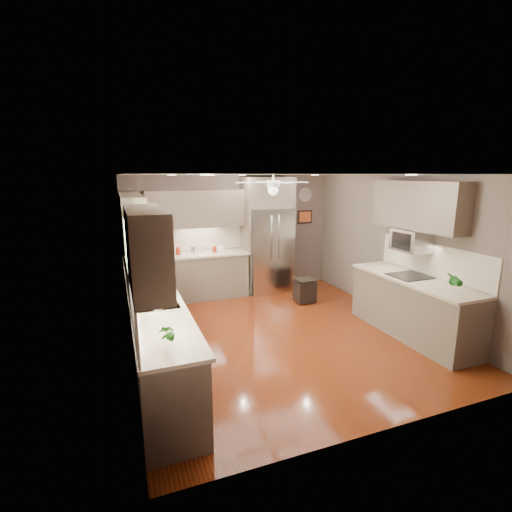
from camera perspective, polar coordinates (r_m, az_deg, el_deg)
floor at (r=6.11m, az=3.57°, el=-11.72°), size 5.00×5.00×0.00m
ceiling at (r=5.58m, az=3.93°, el=12.41°), size 5.00×5.00×0.00m
wall_back at (r=8.02m, az=-3.71°, el=3.43°), size 4.50×0.00×4.50m
wall_front at (r=3.69m, az=20.26°, el=-8.14°), size 4.50×0.00×4.50m
wall_left at (r=5.22m, az=-19.35°, el=-2.12°), size 0.00×5.00×5.00m
wall_right at (r=6.95m, az=20.88°, el=1.24°), size 0.00×5.00×5.00m
canister_a at (r=7.50m, az=-11.90°, el=0.78°), size 0.11×0.11×0.14m
canister_b at (r=7.56m, az=-9.61°, el=0.88°), size 0.11×0.11×0.15m
canister_c at (r=7.59m, az=-8.21°, el=1.13°), size 0.11×0.11×0.18m
canister_d at (r=7.64m, az=-6.42°, el=1.02°), size 0.10×0.10×0.13m
soap_bottle at (r=5.13m, az=-17.29°, el=-4.82°), size 0.09×0.09×0.17m
potted_plant_left at (r=3.57m, az=-13.49°, el=-11.45°), size 0.15×0.10×0.27m
potted_plant_right at (r=5.70m, az=28.21°, el=-3.30°), size 0.21×0.18×0.32m
bowl at (r=7.66m, az=-5.43°, el=0.80°), size 0.20×0.20×0.05m
left_run at (r=5.61m, az=-15.79°, el=-9.12°), size 0.65×4.70×1.45m
back_run at (r=7.72m, az=-8.13°, el=-2.85°), size 1.85×0.65×1.45m
uppers at (r=6.03m, az=-5.48°, el=6.40°), size 4.50×4.70×0.95m
window at (r=4.67m, az=-19.04°, el=0.02°), size 0.05×1.12×0.92m
sink at (r=4.85m, az=-15.08°, el=-7.15°), size 0.50×0.70×0.32m
refrigerator at (r=7.95m, az=1.87°, el=2.91°), size 1.06×0.75×2.45m
right_run at (r=6.36m, az=22.95°, el=-7.06°), size 0.70×2.20×1.45m
microwave at (r=6.36m, az=22.79°, el=2.23°), size 0.43×0.55×0.34m
ceiling_fan at (r=5.86m, az=2.65°, el=10.78°), size 1.18×1.18×0.32m
recessed_lights at (r=5.93m, az=1.91°, el=12.37°), size 2.84×3.14×0.01m
wall_clock at (r=8.60m, az=7.61°, el=9.31°), size 0.30×0.03×0.30m
framed_print at (r=8.63m, az=7.53°, el=5.99°), size 0.36×0.03×0.30m
stool at (r=7.48m, az=7.49°, el=-5.28°), size 0.38×0.38×0.45m
paper_towel at (r=4.53m, az=-14.91°, el=-6.25°), size 0.12×0.12×0.30m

